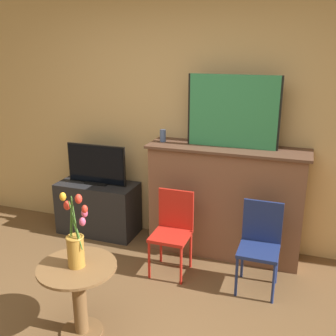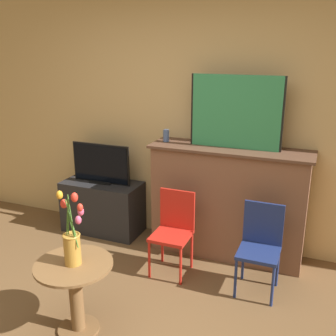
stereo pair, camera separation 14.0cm
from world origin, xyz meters
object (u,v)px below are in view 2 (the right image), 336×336
vase_tulips (72,241)px  painting (236,112)px  chair_red (174,227)px  tv_monitor (101,164)px  chair_blue (260,243)px

vase_tulips → painting: bearing=63.9°
chair_red → vase_tulips: size_ratio=1.39×
chair_red → vase_tulips: 1.14m
tv_monitor → chair_red: tv_monitor is taller
painting → chair_red: (-0.41, -0.49, -1.00)m
chair_blue → painting: bearing=127.0°
chair_red → chair_blue: bearing=-0.3°
chair_red → vase_tulips: bearing=-108.2°
chair_red → chair_blue: size_ratio=1.00×
painting → chair_red: bearing=-129.7°
painting → vase_tulips: bearing=-116.1°
chair_blue → vase_tulips: 1.57m
chair_blue → vase_tulips: vase_tulips is taller
vase_tulips → chair_red: bearing=71.8°
tv_monitor → chair_red: 1.19m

